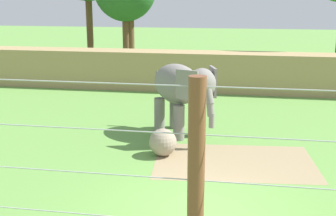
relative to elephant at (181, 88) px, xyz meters
The scene contains 6 objects.
ground_plane 6.14m from the elephant, 77.20° to the right, with size 120.00×120.00×0.00m, color #609342.
dirt_patch 3.59m from the elephant, 49.79° to the right, with size 4.91×3.17×0.01m, color #937F5B.
embankment_wall 8.27m from the elephant, 80.90° to the left, with size 36.00×1.80×2.07m, color tan.
elephant is the anchor object (origin of this frame).
enrichment_ball 2.59m from the elephant, 96.87° to the right, with size 0.89×0.89×0.89m, color gray.
cable_fence 9.16m from the elephant, 81.35° to the right, with size 12.71×0.27×3.87m.
Camera 1 is at (0.90, -9.79, 5.04)m, focal length 47.59 mm.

